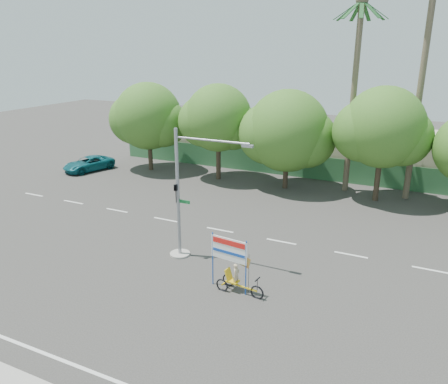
% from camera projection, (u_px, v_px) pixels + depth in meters
% --- Properties ---
extents(ground, '(120.00, 120.00, 0.00)m').
position_uv_depth(ground, '(182.00, 302.00, 19.52)').
color(ground, '#33302D').
rests_on(ground, ground).
extents(fence, '(38.00, 0.08, 2.00)m').
position_uv_depth(fence, '(309.00, 167.00, 37.63)').
color(fence, '#336B3D').
rests_on(fence, ground).
extents(building_left, '(12.00, 8.00, 4.00)m').
position_uv_depth(building_left, '(226.00, 137.00, 45.25)').
color(building_left, beige).
rests_on(building_left, ground).
extents(building_right, '(14.00, 8.00, 3.60)m').
position_uv_depth(building_right, '(413.00, 156.00, 37.98)').
color(building_right, beige).
rests_on(building_right, ground).
extents(tree_far_left, '(7.14, 6.00, 7.96)m').
position_uv_depth(tree_far_left, '(148.00, 118.00, 39.17)').
color(tree_far_left, '#473828').
rests_on(tree_far_left, ground).
extents(tree_left, '(6.66, 5.60, 8.07)m').
position_uv_depth(tree_left, '(218.00, 120.00, 36.22)').
color(tree_left, '#473828').
rests_on(tree_left, ground).
extents(tree_center, '(7.62, 6.40, 7.85)m').
position_uv_depth(tree_center, '(287.00, 133.00, 33.97)').
color(tree_center, '#473828').
rests_on(tree_center, ground).
extents(tree_right, '(6.90, 5.80, 8.36)m').
position_uv_depth(tree_right, '(382.00, 130.00, 30.88)').
color(tree_right, '#473828').
rests_on(tree_right, ground).
extents(palm_tall, '(3.73, 3.79, 17.45)m').
position_uv_depth(palm_tall, '(425.00, 53.00, 29.68)').
color(palm_tall, '#70604C').
rests_on(palm_tall, ground).
extents(palm_short, '(3.73, 3.79, 14.45)m').
position_uv_depth(palm_short, '(355.00, 75.00, 32.02)').
color(palm_short, '#70604C').
rests_on(palm_short, ground).
extents(traffic_signal, '(4.72, 1.10, 7.00)m').
position_uv_depth(traffic_signal, '(183.00, 206.00, 22.91)').
color(traffic_signal, gray).
rests_on(traffic_signal, ground).
extents(trike_billboard, '(2.77, 0.78, 2.74)m').
position_uv_depth(trike_billboard, '(234.00, 270.00, 20.08)').
color(trike_billboard, black).
rests_on(trike_billboard, ground).
extents(pickup_truck, '(3.49, 5.09, 1.29)m').
position_uv_depth(pickup_truck, '(89.00, 164.00, 40.13)').
color(pickup_truck, '#0E5762').
rests_on(pickup_truck, ground).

